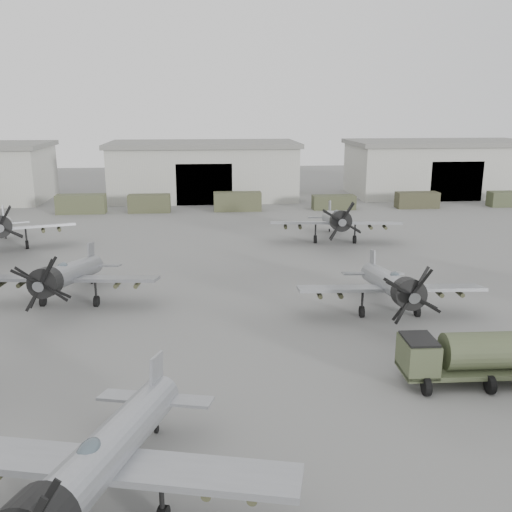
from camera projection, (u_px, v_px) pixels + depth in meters
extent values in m
plane|color=slate|center=(210.00, 378.00, 30.30)|extent=(220.00, 220.00, 0.00)
cube|color=#A9AA9F|center=(204.00, 172.00, 88.98)|extent=(28.00, 14.00, 8.00)
cube|color=slate|center=(203.00, 144.00, 87.87)|extent=(29.00, 14.80, 0.70)
cube|color=black|center=(204.00, 185.00, 82.69)|extent=(8.12, 0.40, 6.00)
cube|color=#A9AA9F|center=(439.00, 170.00, 92.36)|extent=(28.00, 14.00, 8.00)
cube|color=slate|center=(441.00, 143.00, 91.25)|extent=(29.00, 14.80, 0.70)
cube|color=black|center=(456.00, 181.00, 86.07)|extent=(8.12, 0.40, 6.00)
cube|color=#464B31|center=(81.00, 204.00, 76.65)|extent=(6.48, 2.20, 2.55)
cube|color=#41442C|center=(149.00, 203.00, 77.47)|extent=(5.65, 2.20, 2.42)
cube|color=#44462E|center=(237.00, 202.00, 78.52)|extent=(6.52, 2.20, 2.58)
cube|color=#3D412A|center=(334.00, 202.00, 79.80)|extent=(5.96, 2.20, 1.96)
cube|color=#393925|center=(417.00, 200.00, 80.83)|extent=(5.94, 2.20, 2.25)
cube|color=#3E442C|center=(507.00, 199.00, 82.03)|extent=(5.28, 2.20, 2.15)
cylinder|color=#96999E|center=(111.00, 447.00, 20.10)|extent=(4.31, 11.57, 3.39)
cube|color=#96999E|center=(105.00, 465.00, 19.55)|extent=(13.75, 5.54, 0.61)
cube|color=#96999E|center=(157.00, 377.00, 24.94)|extent=(0.55, 1.79, 2.17)
ellipsoid|color=#3F4C54|center=(88.00, 451.00, 18.19)|extent=(0.94, 1.42, 0.61)
cylinder|color=black|center=(50.00, 506.00, 20.07)|extent=(0.50, 0.92, 0.87)
cylinder|color=black|center=(157.00, 429.00, 25.24)|extent=(0.21, 0.37, 0.35)
cylinder|color=gray|center=(71.00, 273.00, 41.55)|extent=(2.75, 11.01, 3.21)
cylinder|color=black|center=(45.00, 282.00, 36.68)|extent=(2.12, 1.83, 2.14)
cube|color=gray|center=(69.00, 279.00, 41.02)|extent=(13.02, 3.69, 0.58)
cube|color=gray|center=(91.00, 254.00, 46.18)|extent=(0.31, 1.71, 2.05)
ellipsoid|color=#3F4C54|center=(62.00, 267.00, 39.72)|extent=(0.75, 1.29, 0.58)
cylinder|color=black|center=(43.00, 301.00, 41.28)|extent=(0.38, 0.85, 0.82)
cylinder|color=black|center=(97.00, 301.00, 41.20)|extent=(0.38, 0.85, 0.82)
cylinder|color=black|center=(92.00, 282.00, 46.46)|extent=(0.16, 0.34, 0.33)
cylinder|color=gray|center=(388.00, 282.00, 39.47)|extent=(2.17, 10.80, 3.16)
cylinder|color=black|center=(409.00, 293.00, 34.68)|extent=(2.02, 1.71, 2.10)
cube|color=gray|center=(390.00, 288.00, 38.95)|extent=(12.76, 3.00, 0.57)
cube|color=gray|center=(373.00, 262.00, 44.02)|extent=(0.22, 1.69, 2.02)
ellipsoid|color=#3F4C54|center=(395.00, 276.00, 37.67)|extent=(0.68, 1.25, 0.57)
cylinder|color=black|center=(362.00, 312.00, 39.11)|extent=(0.33, 0.83, 0.81)
cylinder|color=black|center=(417.00, 311.00, 39.22)|extent=(0.33, 0.83, 0.81)
cylinder|color=black|center=(372.00, 290.00, 44.30)|extent=(0.14, 0.33, 0.32)
cylinder|color=#9FA2A8|center=(2.00, 225.00, 57.35)|extent=(4.98, 11.74, 3.46)
cylinder|color=black|center=(0.00, 227.00, 52.46)|extent=(2.52, 2.29, 2.31)
cube|color=#9FA2A8|center=(3.00, 229.00, 56.82)|extent=(13.98, 6.34, 0.62)
cube|color=#9FA2A8|center=(3.00, 214.00, 61.98)|extent=(0.66, 1.81, 2.21)
ellipsoid|color=#3F4C54|center=(1.00, 218.00, 55.50)|extent=(1.02, 1.47, 0.62)
cylinder|color=black|center=(27.00, 245.00, 57.84)|extent=(0.55, 0.94, 0.89)
cylinder|color=black|center=(6.00, 237.00, 62.30)|extent=(0.23, 0.38, 0.35)
cylinder|color=gray|center=(335.00, 219.00, 60.52)|extent=(2.95, 11.67, 3.41)
cylinder|color=black|center=(341.00, 221.00, 55.37)|extent=(2.25, 1.95, 2.27)
cube|color=gray|center=(335.00, 223.00, 59.96)|extent=(13.81, 3.95, 0.61)
cube|color=gray|center=(330.00, 209.00, 65.43)|extent=(0.34, 1.82, 2.18)
ellipsoid|color=#3F4C54|center=(337.00, 213.00, 58.59)|extent=(0.80, 1.37, 0.61)
cylinder|color=black|center=(315.00, 239.00, 60.24)|extent=(0.40, 0.90, 0.87)
cylinder|color=black|center=(355.00, 240.00, 60.15)|extent=(0.40, 0.90, 0.87)
cylinder|color=black|center=(329.00, 230.00, 65.73)|extent=(0.17, 0.36, 0.35)
cube|color=#41492F|center=(469.00, 369.00, 29.68)|extent=(7.25, 2.59, 0.26)
cube|color=#41492F|center=(418.00, 356.00, 29.30)|extent=(1.72, 2.41, 1.74)
cylinder|color=#41492F|center=(488.00, 350.00, 29.47)|extent=(4.78, 2.10, 1.95)
cube|color=black|center=(419.00, 339.00, 29.07)|extent=(1.60, 2.10, 0.15)
cylinder|color=black|center=(426.00, 387.00, 28.46)|extent=(0.34, 0.93, 0.92)
cylinder|color=black|center=(503.00, 363.00, 31.04)|extent=(0.34, 0.93, 0.92)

